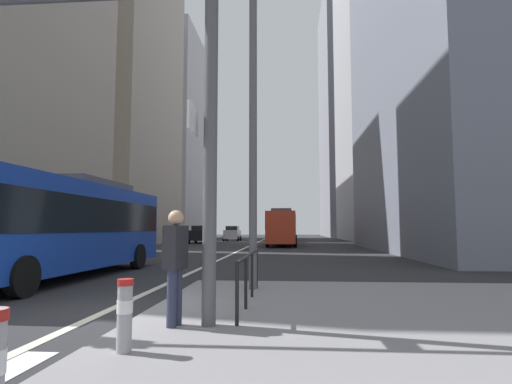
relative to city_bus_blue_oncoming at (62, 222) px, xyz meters
name	(u,v)px	position (x,y,z in m)	size (l,w,h in m)	color
ground_plane	(235,253)	(3.78, 14.89, -1.84)	(160.00, 160.00, 0.00)	#28282B
median_island	(411,328)	(9.28, -6.11, -1.76)	(9.00, 10.00, 0.15)	gray
lane_centre_line	(249,246)	(3.78, 24.89, -1.83)	(0.20, 80.00, 0.01)	beige
office_tower_left_mid	(109,98)	(-12.22, 29.45, 14.15)	(12.08, 17.17, 31.96)	gray
office_tower_left_far	(169,140)	(-12.22, 52.26, 14.34)	(11.04, 20.38, 32.36)	#9E9EA3
office_tower_right_mid	(384,42)	(20.78, 42.50, 25.42)	(11.00, 24.50, 54.50)	#9E9EA3
office_tower_right_far	(352,116)	(20.78, 71.16, 23.05)	(11.94, 22.63, 49.78)	gray
city_bus_blue_oncoming	(62,222)	(0.00, 0.00, 0.00)	(2.91, 10.96, 3.40)	#14389E
city_bus_red_receding	(283,226)	(6.85, 26.21, 0.00)	(2.89, 10.86, 3.40)	red
city_bus_red_distant	(282,227)	(6.50, 44.57, 0.00)	(2.77, 11.66, 3.40)	red
car_oncoming_mid	(200,234)	(-2.44, 32.41, -0.84)	(2.16, 4.63, 1.94)	black
car_receding_near	(289,232)	(7.59, 54.65, -0.85)	(2.18, 4.09, 1.94)	#B2A899
car_receding_far	(285,234)	(7.06, 35.50, -0.84)	(2.13, 4.56, 1.94)	maroon
car_oncoming_far	(232,233)	(0.12, 40.13, -0.85)	(2.06, 4.22, 1.94)	silver
traffic_signal_gantry	(96,80)	(4.21, -6.50, 2.26)	(5.84, 0.65, 6.00)	#515156
street_lamp_post	(253,87)	(6.50, -2.65, 3.45)	(5.50, 0.32, 8.00)	#56565B
bollard_left	(125,311)	(5.39, -7.91, -1.20)	(0.20, 0.20, 0.87)	#99999E
pedestrian_railing	(249,266)	(6.58, -4.50, -0.97)	(0.06, 4.01, 0.98)	black
pedestrian_waiting	(175,261)	(5.63, -6.58, -0.70)	(0.33, 0.43, 1.77)	#2D334C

